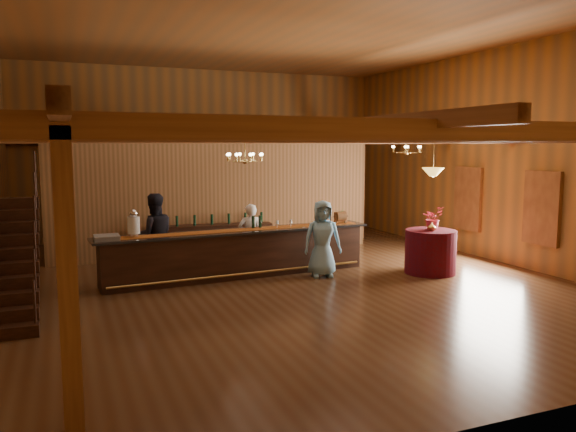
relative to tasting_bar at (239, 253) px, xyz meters
name	(u,v)px	position (x,y,z in m)	size (l,w,h in m)	color
floor	(282,280)	(0.81, -0.68, -0.55)	(14.00, 14.00, 0.00)	#4E321D
ceiling	(282,28)	(0.81, -0.68, 4.95)	(14.00, 14.00, 0.00)	brown
wall_back	(206,154)	(0.81, 6.32, 2.20)	(12.00, 0.10, 5.50)	#AC6F2F
wall_front	(525,170)	(0.81, -7.68, 2.20)	(12.00, 0.10, 5.50)	#AC6F2F
wall_right	(497,156)	(6.81, -0.68, 2.20)	(0.10, 14.00, 5.50)	#AC6F2F
beam_grid	(274,135)	(0.81, -0.17, 2.69)	(11.90, 13.90, 0.39)	#A76A3A
support_posts	(291,212)	(0.81, -1.18, 1.05)	(9.20, 10.20, 3.20)	#A76A3A
partition_wall	(219,199)	(0.31, 2.82, 1.00)	(9.00, 0.18, 3.10)	brown
window_right_front	(542,208)	(6.76, -2.28, 1.00)	(0.12, 1.05, 1.75)	white
window_right_back	(468,199)	(6.76, 0.32, 1.00)	(0.12, 1.05, 1.75)	white
staircase	(8,261)	(-4.64, -1.42, 0.45)	(1.00, 2.80, 2.00)	#351A0F
backroom_boxes	(209,226)	(0.52, 4.82, -0.02)	(4.10, 0.60, 1.10)	#351A0F
tasting_bar	(239,253)	(0.00, 0.00, 0.00)	(6.53, 1.27, 1.09)	#351A0F
beverage_dispenser	(134,224)	(-2.34, -0.11, 0.82)	(0.26, 0.26, 0.60)	silver
glass_rack_tray	(107,238)	(-2.90, -0.25, 0.58)	(0.50, 0.50, 0.10)	gray
raffle_drum	(341,217)	(2.69, 0.14, 0.71)	(0.34, 0.24, 0.30)	brown
bar_bottle_0	(253,222)	(0.41, 0.15, 0.68)	(0.07, 0.07, 0.30)	black
bar_bottle_1	(260,222)	(0.58, 0.17, 0.68)	(0.07, 0.07, 0.30)	black
backbar_shelf	(212,241)	(-0.02, 2.39, -0.10)	(3.21, 0.50, 0.90)	#351A0F
round_table	(430,252)	(4.32, -1.34, -0.03)	(1.19, 1.19, 1.03)	#52040B
chandelier_left	(245,157)	(-0.03, -0.64, 2.22)	(0.80, 0.80, 0.59)	tan
chandelier_right	(406,149)	(4.47, 0.00, 2.38)	(0.80, 0.80, 0.43)	tan
pendant_lamp	(433,172)	(4.32, -1.34, 1.85)	(0.52, 0.52, 0.90)	tan
bartender	(250,236)	(0.50, 0.70, 0.25)	(0.59, 0.38, 1.61)	white
staff_second	(154,235)	(-1.80, 0.69, 0.42)	(0.94, 0.73, 1.94)	black
guest	(322,239)	(1.79, -0.70, 0.33)	(0.86, 0.56, 1.77)	#7FBCE4
floor_plant	(338,226)	(4.07, 2.95, 0.01)	(0.62, 0.50, 1.12)	#39702B
table_flowers	(433,218)	(4.41, -1.27, 0.76)	(0.49, 0.43, 0.55)	#C22D47
table_vase	(432,224)	(4.24, -1.47, 0.64)	(0.16, 0.16, 0.32)	tan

